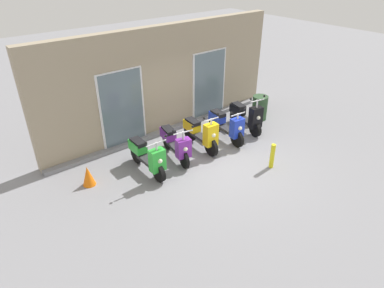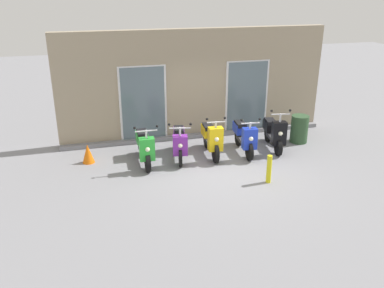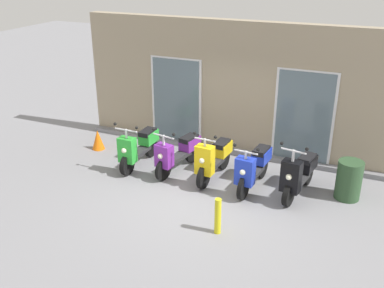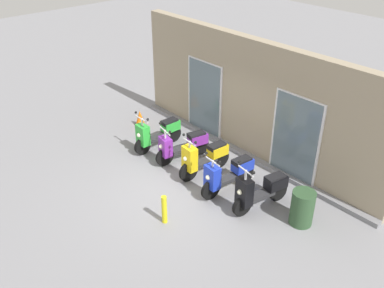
{
  "view_description": "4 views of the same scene",
  "coord_description": "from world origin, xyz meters",
  "views": [
    {
      "loc": [
        -5.62,
        -5.76,
        5.1
      ],
      "look_at": [
        -0.73,
        0.35,
        0.61
      ],
      "focal_mm": 31.84,
      "sensor_mm": 36.0,
      "label": 1
    },
    {
      "loc": [
        -3.22,
        -9.11,
        4.46
      ],
      "look_at": [
        -0.64,
        0.53,
        0.51
      ],
      "focal_mm": 37.98,
      "sensor_mm": 36.0,
      "label": 2
    },
    {
      "loc": [
        3.08,
        -7.54,
        4.68
      ],
      "look_at": [
        -0.42,
        0.59,
        0.87
      ],
      "focal_mm": 41.6,
      "sensor_mm": 36.0,
      "label": 3
    },
    {
      "loc": [
        6.76,
        -5.6,
        6.32
      ],
      "look_at": [
        -0.32,
        0.71,
        0.81
      ],
      "focal_mm": 40.1,
      "sensor_mm": 36.0,
      "label": 4
    }
  ],
  "objects": [
    {
      "name": "ground_plane",
      "position": [
        0.0,
        0.0,
        0.0
      ],
      "size": [
        40.0,
        40.0,
        0.0
      ],
      "primitive_type": "plane",
      "color": "gray"
    },
    {
      "name": "storefront_facade",
      "position": [
        0.0,
        2.53,
        1.58
      ],
      "size": [
        8.2,
        0.5,
        3.27
      ],
      "color": "gray",
      "rests_on": "ground_plane"
    },
    {
      "name": "scooter_green",
      "position": [
        -1.87,
        0.77,
        0.48
      ],
      "size": [
        0.63,
        1.6,
        1.22
      ],
      "color": "black",
      "rests_on": "ground_plane"
    },
    {
      "name": "scooter_purple",
      "position": [
        -0.89,
        0.88,
        0.47
      ],
      "size": [
        0.7,
        1.62,
        1.18
      ],
      "color": "black",
      "rests_on": "ground_plane"
    },
    {
      "name": "scooter_yellow",
      "position": [
        -0.0,
        0.83,
        0.5
      ],
      "size": [
        0.54,
        1.6,
        1.25
      ],
      "color": "black",
      "rests_on": "ground_plane"
    },
    {
      "name": "scooter_blue",
      "position": [
        0.93,
        0.76,
        0.5
      ],
      "size": [
        0.57,
        1.62,
        1.18
      ],
      "color": "black",
      "rests_on": "ground_plane"
    },
    {
      "name": "scooter_black",
      "position": [
        1.88,
        0.83,
        0.49
      ],
      "size": [
        0.64,
        1.55,
        1.32
      ],
      "color": "black",
      "rests_on": "ground_plane"
    },
    {
      "name": "curb_bollard",
      "position": [
        0.82,
        -1.12,
        0.35
      ],
      "size": [
        0.12,
        0.12,
        0.7
      ],
      "primitive_type": "cylinder",
      "color": "yellow",
      "rests_on": "ground_plane"
    },
    {
      "name": "trash_bin",
      "position": [
        2.85,
        1.12,
        0.41
      ],
      "size": [
        0.51,
        0.51,
        0.83
      ],
      "primitive_type": "cylinder",
      "color": "#2D4C2D",
      "rests_on": "ground_plane"
    },
    {
      "name": "traffic_cone",
      "position": [
        -3.32,
        1.2,
        0.26
      ],
      "size": [
        0.32,
        0.32,
        0.52
      ],
      "primitive_type": "cone",
      "color": "orange",
      "rests_on": "ground_plane"
    }
  ]
}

